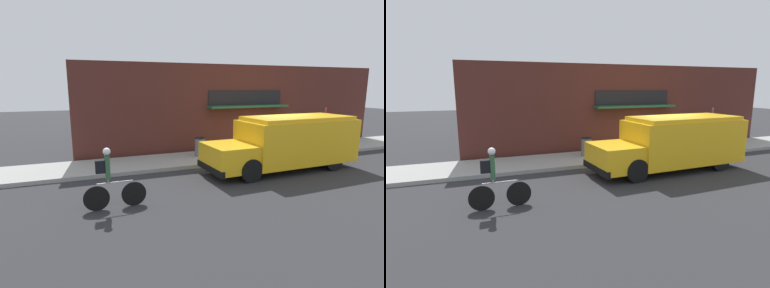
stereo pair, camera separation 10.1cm
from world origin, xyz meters
TOP-DOWN VIEW (x-y plane):
  - ground_plane at (0.00, 0.00)m, footprint 70.00×70.00m
  - sidewalk at (0.00, 1.27)m, footprint 28.00×2.55m
  - storefront at (-0.00, 2.83)m, footprint 17.53×0.86m
  - school_bus at (-0.49, -1.39)m, footprint 6.51×2.65m
  - cyclist at (-7.71, -3.04)m, footprint 1.74×0.21m
  - stop_sign_post at (3.26, 0.44)m, footprint 0.45×0.45m
  - trash_bin at (-3.17, 1.51)m, footprint 0.49×0.49m

SIDE VIEW (x-z plane):
  - ground_plane at x=0.00m, z-range 0.00..0.00m
  - sidewalk at x=0.00m, z-range 0.00..0.15m
  - trash_bin at x=-3.17m, z-range 0.15..1.02m
  - cyclist at x=-7.71m, z-range -0.06..1.70m
  - school_bus at x=-0.49m, z-range 0.05..2.23m
  - stop_sign_post at x=3.26m, z-range 0.53..2.70m
  - storefront at x=0.00m, z-range 0.01..4.50m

